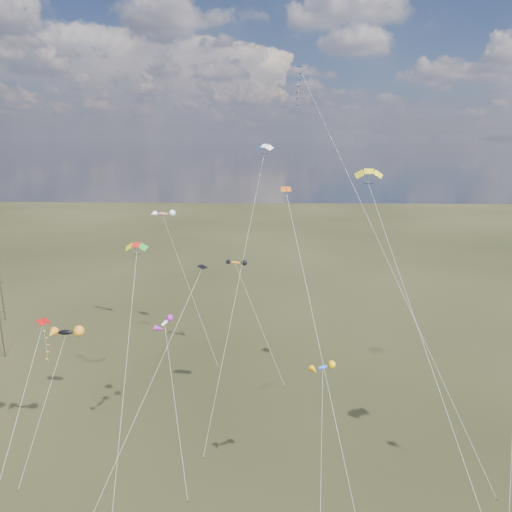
{
  "coord_description": "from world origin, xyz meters",
  "views": [
    {
      "loc": [
        1.54,
        -31.14,
        31.66
      ],
      "look_at": [
        0.0,
        18.0,
        19.0
      ],
      "focal_mm": 32.0,
      "sensor_mm": 36.0,
      "label": 1
    }
  ],
  "objects_px": {
    "parafoil_yellow": "(370,173)",
    "utility_pole_far": "(2,299)",
    "novelty_black_orange": "(65,333)",
    "utility_pole_near": "(2,331)"
  },
  "relations": [
    {
      "from": "utility_pole_near",
      "to": "utility_pole_far",
      "type": "relative_size",
      "value": 1.0
    },
    {
      "from": "parafoil_yellow",
      "to": "utility_pole_far",
      "type": "bearing_deg",
      "value": 150.26
    },
    {
      "from": "utility_pole_near",
      "to": "parafoil_yellow",
      "type": "relative_size",
      "value": 0.27
    },
    {
      "from": "novelty_black_orange",
      "to": "parafoil_yellow",
      "type": "bearing_deg",
      "value": 1.94
    },
    {
      "from": "utility_pole_far",
      "to": "parafoil_yellow",
      "type": "relative_size",
      "value": 0.27
    },
    {
      "from": "utility_pole_far",
      "to": "novelty_black_orange",
      "type": "xyz_separation_m",
      "value": [
        27.05,
        -33.38,
        8.71
      ]
    },
    {
      "from": "utility_pole_near",
      "to": "parafoil_yellow",
      "type": "bearing_deg",
      "value": -20.69
    },
    {
      "from": "novelty_black_orange",
      "to": "utility_pole_near",
      "type": "bearing_deg",
      "value": 134.51
    },
    {
      "from": "novelty_black_orange",
      "to": "utility_pole_far",
      "type": "bearing_deg",
      "value": 129.02
    },
    {
      "from": "utility_pole_far",
      "to": "parafoil_yellow",
      "type": "bearing_deg",
      "value": -29.74
    }
  ]
}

